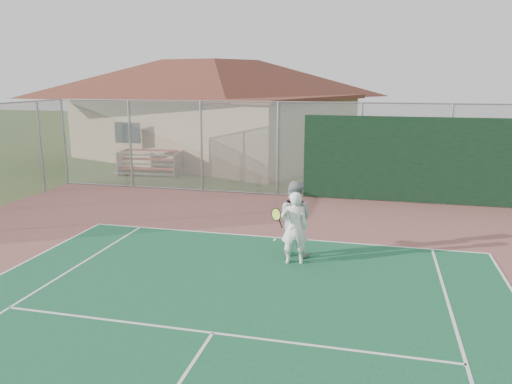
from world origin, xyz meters
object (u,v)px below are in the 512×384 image
at_px(clubhouse, 212,99).
at_px(bleachers, 151,162).
at_px(player_grey_back, 294,219).
at_px(player_white_front, 294,228).

bearing_deg(clubhouse, bleachers, -81.04).
bearing_deg(bleachers, player_grey_back, -54.11).
relative_size(clubhouse, bleachers, 5.75).
relative_size(clubhouse, player_white_front, 9.85).
height_order(clubhouse, player_white_front, clubhouse).
relative_size(clubhouse, player_grey_back, 9.15).
xyz_separation_m(clubhouse, player_white_front, (7.17, -15.22, -2.33)).
relative_size(bleachers, player_white_front, 1.71).
bearing_deg(player_grey_back, bleachers, -37.06).
bearing_deg(clubhouse, player_grey_back, -43.33).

